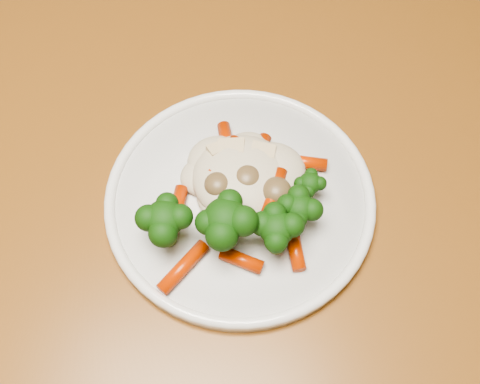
% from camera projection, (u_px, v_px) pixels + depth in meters
% --- Properties ---
extents(dining_table, '(1.38, 1.05, 0.75)m').
position_uv_depth(dining_table, '(327.00, 206.00, 0.65)').
color(dining_table, brown).
rests_on(dining_table, ground).
extents(plate, '(0.24, 0.24, 0.01)m').
position_uv_depth(plate, '(240.00, 200.00, 0.54)').
color(plate, white).
rests_on(plate, dining_table).
extents(meal, '(0.16, 0.17, 0.05)m').
position_uv_depth(meal, '(239.00, 199.00, 0.51)').
color(meal, beige).
rests_on(meal, plate).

